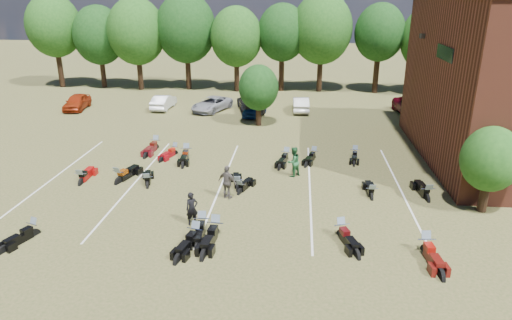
# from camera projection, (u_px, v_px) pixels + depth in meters

# --- Properties ---
(ground) EXTENTS (160.00, 160.00, 0.00)m
(ground) POSITION_uv_depth(u_px,v_px,m) (271.00, 211.00, 22.82)
(ground) COLOR brown
(ground) RESTS_ON ground
(car_0) EXTENTS (2.12, 4.28, 1.40)m
(car_0) POSITION_uv_depth(u_px,v_px,m) (77.00, 102.00, 42.21)
(car_0) COLOR maroon
(car_0) RESTS_ON ground
(car_1) EXTENTS (1.53, 4.03, 1.31)m
(car_1) POSITION_uv_depth(u_px,v_px,m) (163.00, 102.00, 42.44)
(car_1) COLOR silver
(car_1) RESTS_ON ground
(car_2) EXTENTS (3.70, 5.03, 1.27)m
(car_2) POSITION_uv_depth(u_px,v_px,m) (212.00, 104.00, 41.70)
(car_2) COLOR gray
(car_2) RESTS_ON ground
(car_3) EXTENTS (3.32, 5.67, 1.54)m
(car_3) POSITION_uv_depth(u_px,v_px,m) (251.00, 103.00, 41.64)
(car_3) COLOR black
(car_3) RESTS_ON ground
(car_4) EXTENTS (2.11, 4.08, 1.33)m
(car_4) POSITION_uv_depth(u_px,v_px,m) (255.00, 108.00, 40.16)
(car_4) COLOR navy
(car_4) RESTS_ON ground
(car_5) EXTENTS (1.56, 4.06, 1.32)m
(car_5) POSITION_uv_depth(u_px,v_px,m) (301.00, 104.00, 41.59)
(car_5) COLOR beige
(car_5) RESTS_ON ground
(car_6) EXTENTS (2.91, 5.54, 1.49)m
(car_6) POSITION_uv_depth(u_px,v_px,m) (413.00, 107.00, 40.27)
(car_6) COLOR #540413
(car_6) RESTS_ON ground
(car_7) EXTENTS (3.28, 4.82, 1.30)m
(car_7) POSITION_uv_depth(u_px,v_px,m) (443.00, 111.00, 39.11)
(car_7) COLOR #333437
(car_7) RESTS_ON ground
(person_black) EXTENTS (0.70, 0.63, 1.61)m
(person_black) POSITION_uv_depth(u_px,v_px,m) (192.00, 209.00, 21.25)
(person_black) COLOR black
(person_black) RESTS_ON ground
(person_green) EXTENTS (1.11, 1.10, 1.81)m
(person_green) POSITION_uv_depth(u_px,v_px,m) (293.00, 162.00, 26.81)
(person_green) COLOR #235D32
(person_green) RESTS_ON ground
(person_grey) EXTENTS (1.17, 0.87, 1.85)m
(person_grey) POSITION_uv_depth(u_px,v_px,m) (227.00, 182.00, 23.89)
(person_grey) COLOR #4F4844
(person_grey) RESTS_ON ground
(motorcycle_1) EXTENTS (1.34, 2.24, 1.19)m
(motorcycle_1) POSITION_uv_depth(u_px,v_px,m) (34.00, 236.00, 20.51)
(motorcycle_1) COLOR black
(motorcycle_1) RESTS_ON ground
(motorcycle_2) EXTENTS (1.24, 2.44, 1.30)m
(motorcycle_2) POSITION_uv_depth(u_px,v_px,m) (195.00, 242.00, 20.02)
(motorcycle_2) COLOR black
(motorcycle_2) RESTS_ON ground
(motorcycle_3) EXTENTS (0.92, 2.40, 1.31)m
(motorcycle_3) POSITION_uv_depth(u_px,v_px,m) (202.00, 231.00, 20.91)
(motorcycle_3) COLOR black
(motorcycle_3) RESTS_ON ground
(motorcycle_4) EXTENTS (1.04, 2.57, 1.40)m
(motorcycle_4) POSITION_uv_depth(u_px,v_px,m) (215.00, 236.00, 20.46)
(motorcycle_4) COLOR black
(motorcycle_4) RESTS_ON ground
(motorcycle_5) EXTENTS (1.41, 2.42, 1.28)m
(motorcycle_5) POSITION_uv_depth(u_px,v_px,m) (341.00, 237.00, 20.38)
(motorcycle_5) COLOR black
(motorcycle_5) RESTS_ON ground
(motorcycle_6) EXTENTS (1.00, 2.50, 1.36)m
(motorcycle_6) POSITION_uv_depth(u_px,v_px,m) (425.00, 253.00, 19.13)
(motorcycle_6) COLOR #500E0B
(motorcycle_6) RESTS_ON ground
(motorcycle_7) EXTENTS (0.79, 2.31, 1.28)m
(motorcycle_7) POSITION_uv_depth(u_px,v_px,m) (82.00, 184.00, 26.00)
(motorcycle_7) COLOR maroon
(motorcycle_7) RESTS_ON ground
(motorcycle_8) EXTENTS (1.51, 2.63, 1.40)m
(motorcycle_8) POSITION_uv_depth(u_px,v_px,m) (119.00, 183.00, 26.14)
(motorcycle_8) COLOR black
(motorcycle_8) RESTS_ON ground
(motorcycle_9) EXTENTS (1.22, 2.23, 1.19)m
(motorcycle_9) POSITION_uv_depth(u_px,v_px,m) (148.00, 187.00, 25.63)
(motorcycle_9) COLOR black
(motorcycle_9) RESTS_ON ground
(motorcycle_10) EXTENTS (1.26, 2.10, 1.12)m
(motorcycle_10) POSITION_uv_depth(u_px,v_px,m) (240.00, 193.00, 24.80)
(motorcycle_10) COLOR black
(motorcycle_10) RESTS_ON ground
(motorcycle_11) EXTENTS (1.06, 2.25, 1.20)m
(motorcycle_11) POSITION_uv_depth(u_px,v_px,m) (237.00, 190.00, 25.23)
(motorcycle_11) COLOR black
(motorcycle_11) RESTS_ON ground
(motorcycle_12) EXTENTS (0.71, 2.11, 1.17)m
(motorcycle_12) POSITION_uv_depth(u_px,v_px,m) (371.00, 198.00, 24.19)
(motorcycle_12) COLOR black
(motorcycle_12) RESTS_ON ground
(motorcycle_13) EXTENTS (1.01, 2.43, 1.32)m
(motorcycle_13) POSITION_uv_depth(u_px,v_px,m) (427.00, 200.00, 23.99)
(motorcycle_13) COLOR black
(motorcycle_13) RESTS_ON ground
(motorcycle_14) EXTENTS (0.98, 2.49, 1.35)m
(motorcycle_14) POSITION_uv_depth(u_px,v_px,m) (156.00, 149.00, 31.75)
(motorcycle_14) COLOR #4F0B11
(motorcycle_14) RESTS_ON ground
(motorcycle_15) EXTENTS (1.30, 2.17, 1.15)m
(motorcycle_15) POSITION_uv_depth(u_px,v_px,m) (175.00, 155.00, 30.69)
(motorcycle_15) COLOR maroon
(motorcycle_15) RESTS_ON ground
(motorcycle_17) EXTENTS (1.00, 2.46, 1.34)m
(motorcycle_17) POSITION_uv_depth(u_px,v_px,m) (187.00, 158.00, 30.11)
(motorcycle_17) COLOR black
(motorcycle_17) RESTS_ON ground
(motorcycle_18) EXTENTS (1.30, 2.20, 1.17)m
(motorcycle_18) POSITION_uv_depth(u_px,v_px,m) (313.00, 159.00, 29.89)
(motorcycle_18) COLOR black
(motorcycle_18) RESTS_ON ground
(motorcycle_19) EXTENTS (1.18, 2.32, 1.24)m
(motorcycle_19) POSITION_uv_depth(u_px,v_px,m) (286.00, 161.00, 29.59)
(motorcycle_19) COLOR black
(motorcycle_19) RESTS_ON ground
(motorcycle_20) EXTENTS (0.91, 2.10, 1.14)m
(motorcycle_20) POSITION_uv_depth(u_px,v_px,m) (354.00, 158.00, 30.13)
(motorcycle_20) COLOR black
(motorcycle_20) RESTS_ON ground
(tree_line) EXTENTS (56.00, 6.00, 9.79)m
(tree_line) POSITION_uv_depth(u_px,v_px,m) (280.00, 32.00, 47.79)
(tree_line) COLOR black
(tree_line) RESTS_ON ground
(young_tree_near_building) EXTENTS (2.80, 2.80, 4.16)m
(young_tree_near_building) POSITION_uv_depth(u_px,v_px,m) (491.00, 159.00, 21.87)
(young_tree_near_building) COLOR black
(young_tree_near_building) RESTS_ON ground
(young_tree_midfield) EXTENTS (3.20, 3.20, 4.70)m
(young_tree_midfield) POSITION_uv_depth(u_px,v_px,m) (259.00, 88.00, 36.39)
(young_tree_midfield) COLOR black
(young_tree_midfield) RESTS_ON ground
(parking_lines) EXTENTS (20.10, 14.00, 0.01)m
(parking_lines) POSITION_uv_depth(u_px,v_px,m) (221.00, 185.00, 25.89)
(parking_lines) COLOR silver
(parking_lines) RESTS_ON ground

